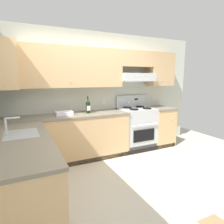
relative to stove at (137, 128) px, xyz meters
name	(u,v)px	position (x,y,z in m)	size (l,w,h in m)	color
ground_plane	(117,186)	(-1.14, -1.25, -0.48)	(7.04, 7.04, 0.00)	#B2AA99
wall_back	(101,84)	(-0.75, 0.27, 1.00)	(4.68, 0.57, 2.55)	beige
counter_back_run	(90,135)	(-1.12, -0.01, -0.03)	(3.60, 0.65, 0.91)	tan
counter_left_run	(25,175)	(-2.38, -1.25, -0.02)	(0.63, 1.91, 1.13)	tan
stove	(137,128)	(0.00, 0.00, 0.00)	(0.76, 0.62, 1.20)	#B7BABC
wine_bottle	(88,106)	(-1.15, 0.00, 0.57)	(0.08, 0.08, 0.33)	black
bowl	(64,114)	(-1.63, 0.01, 0.45)	(0.32, 0.21, 0.07)	silver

